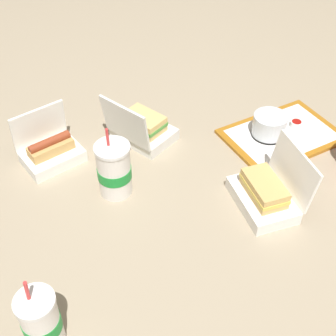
# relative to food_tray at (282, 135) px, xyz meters

# --- Properties ---
(ground_plane) EXTENTS (3.20, 3.20, 0.00)m
(ground_plane) POSITION_rel_food_tray_xyz_m (0.39, 0.06, -0.01)
(ground_plane) COLOR gray
(food_tray) EXTENTS (0.40, 0.30, 0.01)m
(food_tray) POSITION_rel_food_tray_xyz_m (0.00, 0.00, 0.00)
(food_tray) COLOR #A56619
(food_tray) RESTS_ON ground_plane
(cake_container) EXTENTS (0.11, 0.11, 0.08)m
(cake_container) POSITION_rel_food_tray_xyz_m (0.05, -0.02, 0.04)
(cake_container) COLOR black
(cake_container) RESTS_ON food_tray
(ketchup_cup) EXTENTS (0.04, 0.04, 0.02)m
(ketchup_cup) POSITION_rel_food_tray_xyz_m (-0.06, -0.01, 0.02)
(ketchup_cup) COLOR white
(ketchup_cup) RESTS_ON food_tray
(napkin_stack) EXTENTS (0.11, 0.11, 0.00)m
(napkin_stack) POSITION_rel_food_tray_xyz_m (-0.04, -0.04, 0.01)
(napkin_stack) COLOR white
(napkin_stack) RESTS_ON food_tray
(plastic_fork) EXTENTS (0.11, 0.04, 0.00)m
(plastic_fork) POSITION_rel_food_tray_xyz_m (-0.05, 0.06, 0.01)
(plastic_fork) COLOR white
(plastic_fork) RESTS_ON food_tray
(clamshell_hotdog_corner) EXTENTS (0.21, 0.18, 0.17)m
(clamshell_hotdog_corner) POSITION_rel_food_tray_xyz_m (0.74, -0.18, 0.03)
(clamshell_hotdog_corner) COLOR white
(clamshell_hotdog_corner) RESTS_ON ground_plane
(clamshell_sandwich_right) EXTENTS (0.18, 0.21, 0.17)m
(clamshell_sandwich_right) POSITION_rel_food_tray_xyz_m (0.21, 0.24, 0.04)
(clamshell_sandwich_right) COLOR white
(clamshell_sandwich_right) RESTS_ON ground_plane
(clamshell_sandwich_center) EXTENTS (0.24, 0.24, 0.18)m
(clamshell_sandwich_center) POSITION_rel_food_tray_xyz_m (0.44, -0.17, 0.04)
(clamshell_sandwich_center) COLOR white
(clamshell_sandwich_center) RESTS_ON ground_plane
(soda_cup_left) EXTENTS (0.09, 0.09, 0.23)m
(soda_cup_left) POSITION_rel_food_tray_xyz_m (0.88, 0.42, 0.08)
(soda_cup_left) COLOR white
(soda_cup_left) RESTS_ON ground_plane
(soda_cup_back) EXTENTS (0.10, 0.10, 0.23)m
(soda_cup_back) POSITION_rel_food_tray_xyz_m (0.59, 0.03, 0.08)
(soda_cup_back) COLOR white
(soda_cup_back) RESTS_ON ground_plane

